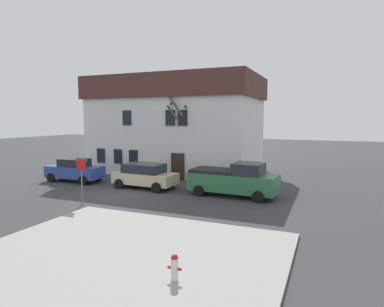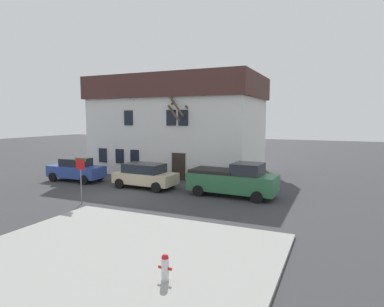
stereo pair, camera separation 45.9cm
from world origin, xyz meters
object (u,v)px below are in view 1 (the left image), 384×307
Objects in this scene: tree_bare_near at (119,129)px; car_blue_sedan at (75,170)px; fire_hydrant at (175,267)px; building_main at (177,124)px; street_sign_pole at (81,172)px; tree_bare_mid at (141,126)px; bicycle_leaning at (120,169)px; car_beige_wagon at (145,175)px; pickup_truck_green at (234,180)px; tree_bare_far at (188,130)px; tree_bare_end at (185,127)px.

car_blue_sedan is (-0.51, -5.06, -2.95)m from tree_bare_near.
building_main is at bearing 115.21° from fire_hydrant.
building_main reaches higher than street_sign_pole.
tree_bare_mid reaches higher than car_blue_sedan.
car_blue_sedan is 4.65m from bicycle_leaning.
tree_bare_mid is (2.31, -0.06, 0.32)m from tree_bare_near.
fire_hydrant is at bearing -55.48° from car_beige_wagon.
building_main is 8.35× the size of bicycle_leaning.
street_sign_pole is at bearing -99.97° from car_beige_wagon.
fire_hydrant is (13.70, -11.02, -0.35)m from car_blue_sedan.
car_beige_wagon is at bearing 124.52° from fire_hydrant.
pickup_truck_green is (7.42, -7.50, -3.22)m from building_main.
bicycle_leaning is (-5.18, 4.51, -0.51)m from car_beige_wagon.
bicycle_leaning reaches higher than fire_hydrant.
tree_bare_far reaches higher than pickup_truck_green.
car_blue_sedan is at bearing -151.58° from tree_bare_end.
tree_bare_near is 0.97× the size of tree_bare_mid.
tree_bare_mid is at bearing 123.46° from car_beige_wagon.
tree_bare_far is 1.31× the size of pickup_truck_green.
fire_hydrant is (10.88, -16.02, -3.62)m from tree_bare_mid.
fire_hydrant is (1.37, -11.17, -0.49)m from pickup_truck_green.
fire_hydrant is at bearing -64.79° from building_main.
pickup_truck_green is 2.12× the size of street_sign_pole.
tree_bare_mid is 1.09× the size of tree_bare_far.
tree_bare_far reaches higher than bicycle_leaning.
pickup_truck_green is (6.22, 0.13, 0.13)m from car_beige_wagon.
tree_bare_far reaches higher than car_blue_sedan.
bicycle_leaning is at bearing 113.89° from street_sign_pole.
tree_bare_near is 1.73× the size of car_beige_wagon.
tree_bare_end is at bearing 72.35° from car_beige_wagon.
pickup_truck_green reaches higher than car_beige_wagon.
pickup_truck_green is 3.16× the size of bicycle_leaning.
bicycle_leaning is (0.93, 4.53, -0.50)m from car_blue_sedan.
tree_bare_end is 8.99m from car_blue_sedan.
car_blue_sedan is at bearing -179.83° from car_beige_wagon.
tree_bare_end reaches higher than car_beige_wagon.
car_beige_wagon is (3.30, -4.99, -3.26)m from tree_bare_mid.
car_beige_wagon is 5.31m from street_sign_pole.
car_blue_sedan is 7.37m from street_sign_pole.
tree_bare_near reaches higher than street_sign_pole.
tree_bare_end is at bearing 112.85° from fire_hydrant.
car_beige_wagon is 6.89m from bicycle_leaning.
tree_bare_end reaches higher than fire_hydrant.
pickup_truck_green is 12.23m from bicycle_leaning.
street_sign_pole is (-2.17, -9.12, -2.30)m from tree_bare_end.
fire_hydrant is (6.32, -15.01, -3.61)m from tree_bare_end.
tree_bare_end is 16.68m from fire_hydrant.
tree_bare_end is 6.99m from pickup_truck_green.
tree_bare_end is at bearing -56.04° from building_main.
street_sign_pole reaches higher than car_blue_sedan.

